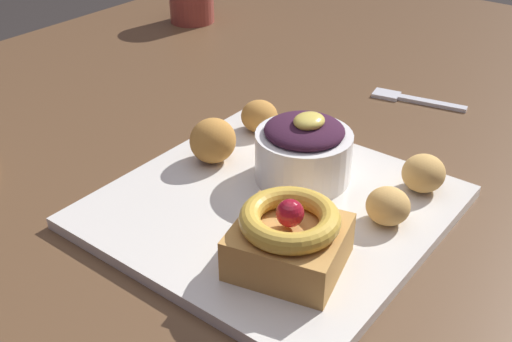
% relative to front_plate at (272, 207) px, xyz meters
% --- Properties ---
extents(dining_table, '(1.59, 1.03, 0.73)m').
position_rel_front_plate_xyz_m(dining_table, '(0.06, 0.14, -0.09)').
color(dining_table, brown).
rests_on(dining_table, ground_plane).
extents(front_plate, '(0.31, 0.31, 0.01)m').
position_rel_front_plate_xyz_m(front_plate, '(0.00, 0.00, 0.00)').
color(front_plate, silver).
rests_on(front_plate, dining_table).
extents(cake_slice, '(0.10, 0.11, 0.07)m').
position_rel_front_plate_xyz_m(cake_slice, '(-0.07, -0.07, 0.03)').
color(cake_slice, '#C68E47').
rests_on(cake_slice, front_plate).
extents(berry_ramekin, '(0.10, 0.10, 0.07)m').
position_rel_front_plate_xyz_m(berry_ramekin, '(0.05, 0.00, 0.04)').
color(berry_ramekin, white).
rests_on(berry_ramekin, front_plate).
extents(fritter_front, '(0.05, 0.05, 0.05)m').
position_rel_front_plate_xyz_m(fritter_front, '(0.03, 0.10, 0.03)').
color(fritter_front, '#BC7F38').
rests_on(fritter_front, front_plate).
extents(fritter_middle, '(0.04, 0.04, 0.04)m').
position_rel_front_plate_xyz_m(fritter_middle, '(0.11, 0.10, 0.02)').
color(fritter_middle, '#BC7F38').
rests_on(fritter_middle, front_plate).
extents(fritter_back, '(0.04, 0.04, 0.04)m').
position_rel_front_plate_xyz_m(fritter_back, '(0.04, -0.10, 0.02)').
color(fritter_back, tan).
rests_on(fritter_back, front_plate).
extents(fritter_extra, '(0.05, 0.04, 0.04)m').
position_rel_front_plate_xyz_m(fritter_extra, '(0.11, -0.11, 0.02)').
color(fritter_extra, tan).
rests_on(fritter_extra, front_plate).
extents(fork, '(0.04, 0.13, 0.00)m').
position_rel_front_plate_xyz_m(fork, '(0.32, 0.00, -0.00)').
color(fork, silver).
rests_on(fork, dining_table).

